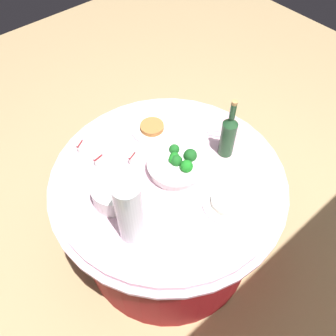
# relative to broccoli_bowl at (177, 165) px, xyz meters

# --- Properties ---
(ground_plane) EXTENTS (6.00, 6.00, 0.00)m
(ground_plane) POSITION_rel_broccoli_bowl_xyz_m (0.05, -0.01, -0.78)
(ground_plane) COLOR tan
(buffet_table) EXTENTS (1.16, 1.16, 0.74)m
(buffet_table) POSITION_rel_broccoli_bowl_xyz_m (0.05, -0.01, -0.40)
(buffet_table) COLOR maroon
(buffet_table) RESTS_ON ground_plane
(broccoli_bowl) EXTENTS (0.28, 0.28, 0.11)m
(broccoli_bowl) POSITION_rel_broccoli_bowl_xyz_m (0.00, 0.00, 0.00)
(broccoli_bowl) COLOR white
(broccoli_bowl) RESTS_ON buffet_table
(plate_stack) EXTENTS (0.21, 0.21, 0.10)m
(plate_stack) POSITION_rel_broccoli_bowl_xyz_m (0.32, -0.06, 0.01)
(plate_stack) COLOR white
(plate_stack) RESTS_ON buffet_table
(wine_bottle) EXTENTS (0.07, 0.07, 0.34)m
(wine_bottle) POSITION_rel_broccoli_bowl_xyz_m (-0.26, 0.07, 0.09)
(wine_bottle) COLOR #214928
(wine_bottle) RESTS_ON buffet_table
(decorative_fruit_vase) EXTENTS (0.11, 0.11, 0.34)m
(decorative_fruit_vase) POSITION_rel_broccoli_bowl_xyz_m (0.37, 0.13, 0.11)
(decorative_fruit_vase) COLOR silver
(decorative_fruit_vase) RESTS_ON buffet_table
(serving_tongs) EXTENTS (0.13, 0.16, 0.01)m
(serving_tongs) POSITION_rel_broccoli_bowl_xyz_m (-0.33, -0.02, -0.04)
(serving_tongs) COLOR silver
(serving_tongs) RESTS_ON buffet_table
(food_plate_rice) EXTENTS (0.22, 0.22, 0.04)m
(food_plate_rice) POSITION_rel_broccoli_bowl_xyz_m (-0.04, 0.29, -0.02)
(food_plate_rice) COLOR white
(food_plate_rice) RESTS_ON buffet_table
(food_plate_peanuts) EXTENTS (0.22, 0.22, 0.04)m
(food_plate_peanuts) POSITION_rel_broccoli_bowl_xyz_m (-0.08, -0.29, -0.03)
(food_plate_peanuts) COLOR white
(food_plate_peanuts) RESTS_ON buffet_table
(label_placard_front) EXTENTS (0.05, 0.03, 0.05)m
(label_placard_front) POSITION_rel_broccoli_bowl_xyz_m (0.28, -0.42, -0.01)
(label_placard_front) COLOR white
(label_placard_front) RESTS_ON buffet_table
(label_placard_mid) EXTENTS (0.05, 0.03, 0.05)m
(label_placard_mid) POSITION_rel_broccoli_bowl_xyz_m (0.13, -0.18, -0.01)
(label_placard_mid) COLOR white
(label_placard_mid) RESTS_ON buffet_table
(label_placard_rear) EXTENTS (0.05, 0.02, 0.05)m
(label_placard_rear) POSITION_rel_broccoli_bowl_xyz_m (0.26, -0.28, -0.01)
(label_placard_rear) COLOR white
(label_placard_rear) RESTS_ON buffet_table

